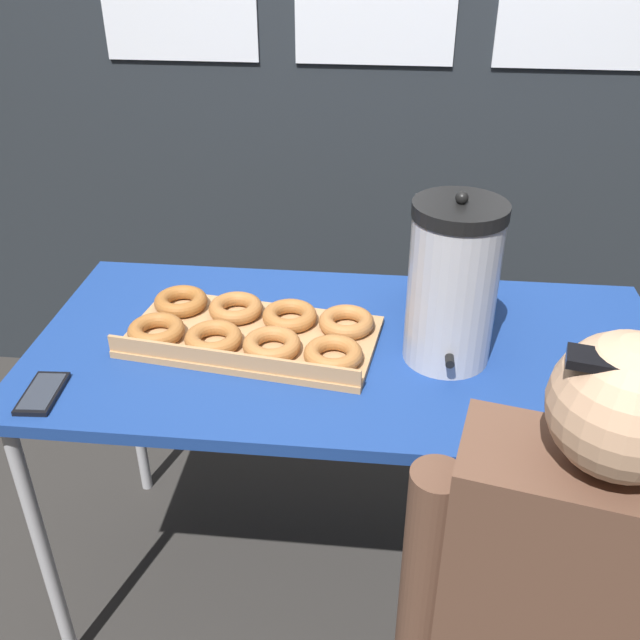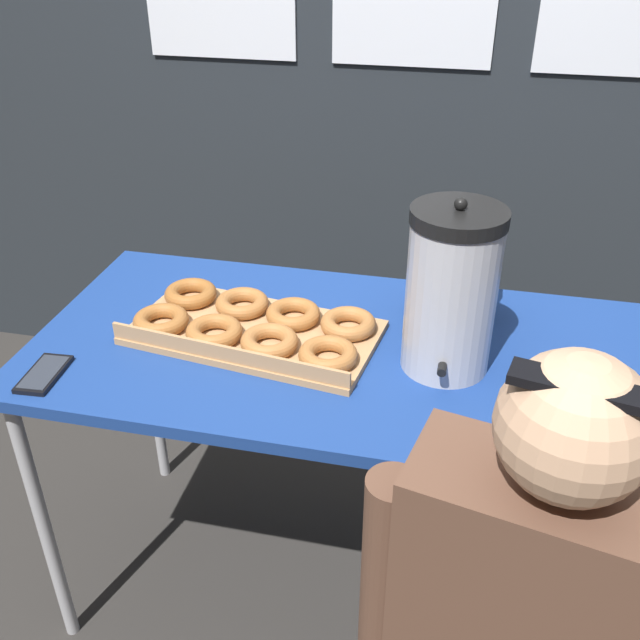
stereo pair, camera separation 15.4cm
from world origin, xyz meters
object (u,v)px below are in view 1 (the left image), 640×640
at_px(donut_box, 252,330).
at_px(space_heater, 445,256).
at_px(coffee_urn, 453,284).
at_px(cell_phone, 42,393).

bearing_deg(donut_box, space_heater, 34.44).
bearing_deg(coffee_urn, space_heater, 90.06).
xyz_separation_m(coffee_urn, space_heater, (-0.00, 0.23, -0.05)).
height_order(donut_box, cell_phone, donut_box).
distance_m(coffee_urn, cell_phone, 0.84).
bearing_deg(cell_phone, space_heater, 26.20).
height_order(coffee_urn, space_heater, coffee_urn).
distance_m(cell_phone, space_heater, 0.93).
height_order(donut_box, space_heater, space_heater).
distance_m(coffee_urn, space_heater, 0.24).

